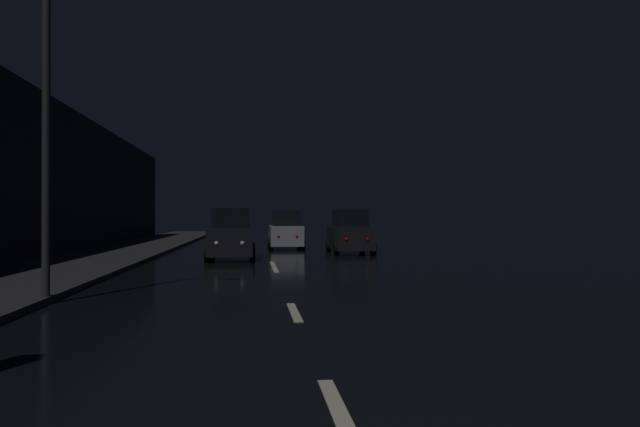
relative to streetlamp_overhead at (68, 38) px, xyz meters
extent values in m
cube|color=black|center=(4.44, 14.10, -5.34)|extent=(26.33, 84.00, 0.02)
cube|color=#28282B|center=(-2.52, 14.10, -5.25)|extent=(4.40, 84.00, 0.15)
cube|color=black|center=(-5.12, 10.60, -1.91)|extent=(0.80, 63.00, 6.85)
cube|color=beige|center=(4.44, -7.40, -5.32)|extent=(0.16, 2.20, 0.01)
cube|color=beige|center=(4.44, -1.61, -5.32)|extent=(0.16, 2.20, 0.01)
cube|color=beige|center=(4.44, 7.45, -5.32)|extent=(0.16, 2.20, 0.01)
cube|color=beige|center=(4.44, 9.84, -5.32)|extent=(0.16, 2.20, 0.01)
cylinder|color=#2D2D30|center=(-0.42, 0.00, -1.27)|extent=(0.16, 0.16, 8.12)
cube|color=black|center=(2.84, 12.41, -4.58)|extent=(1.75, 4.08, 1.07)
cube|color=black|center=(2.84, 12.56, -3.63)|extent=(1.49, 2.04, 0.82)
cylinder|color=black|center=(3.70, 10.98, -5.02)|extent=(0.21, 0.62, 0.62)
cylinder|color=black|center=(1.98, 10.98, -5.02)|extent=(0.21, 0.62, 0.62)
cylinder|color=black|center=(3.70, 13.84, -5.02)|extent=(0.21, 0.62, 0.62)
cylinder|color=black|center=(1.98, 13.84, -5.02)|extent=(0.21, 0.62, 0.62)
sphere|color=white|center=(3.32, 10.41, -4.58)|extent=(0.17, 0.17, 0.17)
sphere|color=white|center=(2.36, 10.41, -4.58)|extent=(0.17, 0.17, 0.17)
sphere|color=red|center=(3.32, 14.41, -4.58)|extent=(0.17, 0.17, 0.17)
sphere|color=red|center=(2.36, 14.41, -4.58)|extent=(0.17, 0.17, 0.17)
cube|color=black|center=(8.31, 16.00, -4.58)|extent=(1.73, 4.04, 1.06)
cube|color=black|center=(8.31, 15.86, -3.65)|extent=(1.47, 2.02, 0.81)
cylinder|color=black|center=(7.46, 17.42, -5.02)|extent=(0.21, 0.62, 0.62)
cylinder|color=black|center=(9.16, 17.42, -5.02)|extent=(0.21, 0.62, 0.62)
cylinder|color=black|center=(7.46, 14.59, -5.02)|extent=(0.21, 0.62, 0.62)
cylinder|color=black|center=(9.16, 14.59, -5.02)|extent=(0.21, 0.62, 0.62)
sphere|color=slate|center=(7.83, 17.98, -4.58)|extent=(0.17, 0.17, 0.17)
sphere|color=slate|center=(8.79, 17.98, -4.58)|extent=(0.17, 0.17, 0.17)
sphere|color=red|center=(7.83, 14.03, -4.58)|extent=(0.17, 0.17, 0.17)
sphere|color=red|center=(8.79, 14.03, -4.58)|extent=(0.17, 0.17, 0.17)
cube|color=#A5A8AD|center=(5.50, 20.39, -4.60)|extent=(1.70, 3.98, 1.04)
cube|color=black|center=(5.50, 20.24, -3.68)|extent=(1.45, 1.99, 0.80)
cylinder|color=black|center=(4.66, 21.78, -5.03)|extent=(0.21, 0.61, 0.61)
cylinder|color=black|center=(6.33, 21.78, -5.03)|extent=(0.21, 0.61, 0.61)
cylinder|color=black|center=(4.66, 18.99, -5.03)|extent=(0.21, 0.61, 0.61)
cylinder|color=black|center=(6.33, 18.99, -5.03)|extent=(0.21, 0.61, 0.61)
sphere|color=slate|center=(5.03, 22.33, -4.60)|extent=(0.17, 0.17, 0.17)
sphere|color=slate|center=(5.97, 22.33, -4.60)|extent=(0.17, 0.17, 0.17)
sphere|color=red|center=(5.03, 18.44, -4.60)|extent=(0.17, 0.17, 0.17)
sphere|color=red|center=(5.97, 18.44, -4.60)|extent=(0.17, 0.17, 0.17)
camera|label=1|loc=(3.67, -12.78, -3.58)|focal=34.44mm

